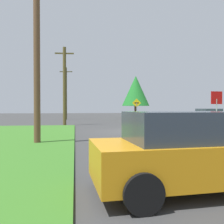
% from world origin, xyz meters
% --- Properties ---
extents(ground_plane, '(120.00, 120.00, 0.00)m').
position_xyz_m(ground_plane, '(0.00, 0.00, 0.00)').
color(ground_plane, '#393939').
extents(lane_stripe_center, '(0.20, 14.00, 0.01)m').
position_xyz_m(lane_stripe_center, '(0.00, -8.00, 0.01)').
color(lane_stripe_center, yellow).
rests_on(lane_stripe_center, ground).
extents(stop_sign, '(0.84, 0.11, 2.78)m').
position_xyz_m(stop_sign, '(5.29, -2.16, 1.99)').
color(stop_sign, '#9EA0A8').
rests_on(stop_sign, ground).
extents(car_behind_on_main_road, '(4.29, 2.09, 1.62)m').
position_xyz_m(car_behind_on_main_road, '(-1.55, -12.15, 0.80)').
color(car_behind_on_main_road, orange).
rests_on(car_behind_on_main_road, ground).
extents(car_on_crossroad, '(2.29, 4.27, 1.62)m').
position_xyz_m(car_on_crossroad, '(8.07, 3.73, 0.80)').
color(car_on_crossroad, silver).
rests_on(car_on_crossroad, ground).
extents(utility_pole_near, '(1.80, 0.30, 8.83)m').
position_xyz_m(utility_pole_near, '(-5.68, -5.13, 4.53)').
color(utility_pole_near, brown).
rests_on(utility_pole_near, ground).
extents(utility_pole_mid, '(1.80, 0.31, 7.51)m').
position_xyz_m(utility_pole_mid, '(-4.93, 6.77, 3.86)').
color(utility_pole_mid, brown).
rests_on(utility_pole_mid, ground).
extents(utility_pole_far, '(1.80, 0.37, 7.52)m').
position_xyz_m(utility_pole_far, '(-5.22, 18.67, 3.91)').
color(utility_pole_far, '#4D4827').
rests_on(utility_pole_far, ground).
extents(direction_sign, '(0.90, 0.19, 2.65)m').
position_xyz_m(direction_sign, '(2.33, 7.28, 1.65)').
color(direction_sign, slate).
rests_on(direction_sign, ground).
extents(oak_tree_left, '(4.38, 4.38, 6.83)m').
position_xyz_m(oak_tree_left, '(5.68, 20.73, 4.41)').
color(oak_tree_left, brown).
rests_on(oak_tree_left, ground).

